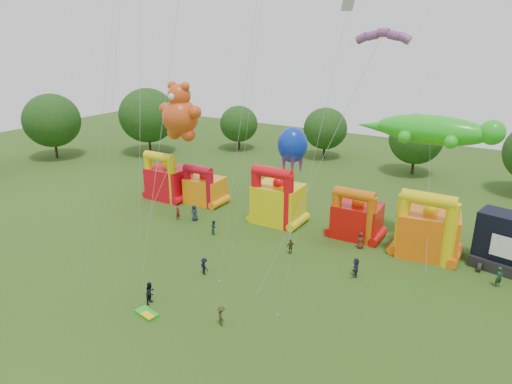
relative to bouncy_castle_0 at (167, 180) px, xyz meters
The scene contains 23 objects.
ground 31.61m from the bouncy_castle_0, 55.91° to the right, with size 160.00×160.00×0.00m, color #294A14.
tree_ring 30.59m from the bouncy_castle_0, 57.09° to the right, with size 122.55×124.64×12.07m.
bouncy_castle_0 is the anchor object (origin of this frame).
bouncy_castle_1 5.48m from the bouncy_castle_0, 11.26° to the left, with size 4.90×4.03×5.39m.
bouncy_castle_2 16.73m from the bouncy_castle_0, ahead, with size 5.59×4.56×7.12m.
bouncy_castle_3 26.15m from the bouncy_castle_0, ahead, with size 5.12×4.18×5.90m.
bouncy_castle_4 33.65m from the bouncy_castle_0, ahead, with size 6.44×5.51×7.08m.
teddy_bear_kite 8.82m from the bouncy_castle_0, 27.90° to the right, with size 6.20×8.97×16.00m.
gecko_kite 33.56m from the bouncy_castle_0, ahead, with size 14.32×8.73×13.87m.
octopus_kite 18.35m from the bouncy_castle_0, ahead, with size 5.15×8.54×11.09m.
parafoil_kites 20.91m from the bouncy_castle_0, 30.99° to the right, with size 31.31×13.41×31.87m.
diamond_kites 23.31m from the bouncy_castle_0, 36.38° to the right, with size 26.19×20.13×41.02m.
folded_kite_bundle 27.71m from the bouncy_castle_0, 51.65° to the right, with size 2.14×1.37×0.31m.
spectator_0 9.25m from the bouncy_castle_0, 28.15° to the right, with size 0.96×0.62×1.96m, color #222639.
spectator_1 8.27m from the bouncy_castle_0, 39.82° to the right, with size 0.60×0.39×1.65m, color maroon.
spectator_2 14.01m from the bouncy_castle_0, 26.76° to the right, with size 0.81×0.63×1.67m, color #193F2B.
spectator_3 22.13m from the bouncy_castle_0, 39.46° to the right, with size 1.07×0.62×1.66m, color black.
spectator_4 22.83m from the bouncy_castle_0, 15.45° to the right, with size 0.93×0.39×1.59m, color #46321C.
spectator_5 30.06m from the bouncy_castle_0, 13.50° to the right, with size 1.71×0.54×1.84m, color #27243D.
spectator_6 27.66m from the bouncy_castle_0, ahead, with size 0.87×0.57×1.78m, color #5D251A.
spectator_7 40.70m from the bouncy_castle_0, ahead, with size 0.71×0.46×1.94m, color #173923.
spectator_8 25.87m from the bouncy_castle_0, 51.28° to the right, with size 0.93×0.72×1.91m, color black.
spectator_9 30.19m from the bouncy_castle_0, 40.41° to the right, with size 1.04×0.60×1.61m, color #363115.
Camera 1 is at (23.24, -17.53, 21.34)m, focal length 32.00 mm.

